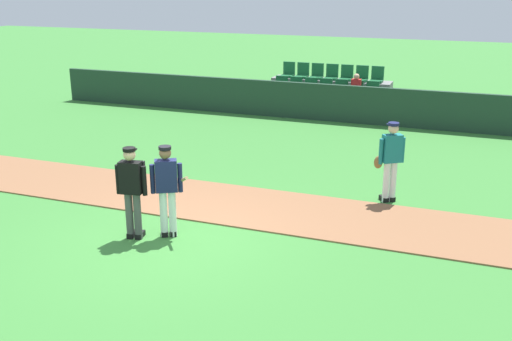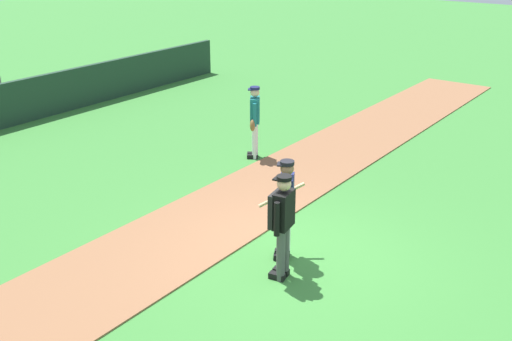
# 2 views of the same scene
# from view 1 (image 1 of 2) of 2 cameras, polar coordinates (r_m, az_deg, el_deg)

# --- Properties ---
(ground_plane) EXTENTS (80.00, 80.00, 0.00)m
(ground_plane) POSITION_cam_1_polar(r_m,az_deg,el_deg) (11.36, -8.29, -6.52)
(ground_plane) COLOR #387A33
(infield_dirt_path) EXTENTS (28.00, 2.26, 0.03)m
(infield_dirt_path) POSITION_cam_1_polar(r_m,az_deg,el_deg) (13.07, -3.91, -2.96)
(infield_dirt_path) COLOR brown
(infield_dirt_path) RESTS_ON ground
(dugout_fence) EXTENTS (20.00, 0.16, 1.24)m
(dugout_fence) POSITION_cam_1_polar(r_m,az_deg,el_deg) (20.58, 5.84, 6.50)
(dugout_fence) COLOR #1E3828
(dugout_fence) RESTS_ON ground
(stadium_bleachers) EXTENTS (4.45, 2.10, 1.65)m
(stadium_bleachers) POSITION_cam_1_polar(r_m,az_deg,el_deg) (21.99, 6.84, 6.82)
(stadium_bleachers) COLOR slate
(stadium_bleachers) RESTS_ON ground
(batter_navy_jersey) EXTENTS (0.74, 0.70, 1.76)m
(batter_navy_jersey) POSITION_cam_1_polar(r_m,az_deg,el_deg) (11.17, -8.43, -1.61)
(batter_navy_jersey) COLOR white
(batter_navy_jersey) RESTS_ON ground
(umpire_home_plate) EXTENTS (0.58, 0.35, 1.76)m
(umpire_home_plate) POSITION_cam_1_polar(r_m,az_deg,el_deg) (11.19, -11.68, -1.59)
(umpire_home_plate) COLOR #4C4C4C
(umpire_home_plate) RESTS_ON ground
(runner_teal_jersey) EXTENTS (0.62, 0.46, 1.76)m
(runner_teal_jersey) POSITION_cam_1_polar(r_m,az_deg,el_deg) (13.11, 12.64, 1.07)
(runner_teal_jersey) COLOR white
(runner_teal_jersey) RESTS_ON ground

